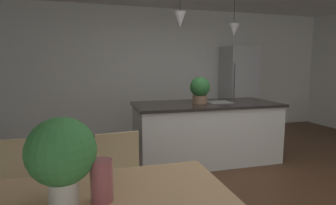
% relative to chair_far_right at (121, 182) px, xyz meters
% --- Properties ---
extents(ground_plane, '(10.00, 8.40, 0.04)m').
position_rel_chair_far_right_xyz_m(ground_plane, '(1.25, 0.36, -0.49)').
color(ground_plane, '#4C301E').
extents(wall_back_kitchen, '(10.00, 0.12, 2.70)m').
position_rel_chair_far_right_xyz_m(wall_back_kitchen, '(1.25, 3.62, 0.88)').
color(wall_back_kitchen, white).
rests_on(wall_back_kitchen, ground_plane).
extents(chair_far_right, '(0.43, 0.43, 0.87)m').
position_rel_chair_far_right_xyz_m(chair_far_right, '(0.00, 0.00, 0.00)').
color(chair_far_right, tan).
rests_on(chair_far_right, ground_plane).
extents(chair_far_left, '(0.42, 0.42, 0.87)m').
position_rel_chair_far_right_xyz_m(chair_far_left, '(-0.88, 0.00, 0.00)').
color(chair_far_left, tan).
rests_on(chair_far_left, ground_plane).
extents(kitchen_island, '(2.19, 0.97, 0.91)m').
position_rel_chair_far_right_xyz_m(kitchen_island, '(1.44, 1.52, -0.01)').
color(kitchen_island, silver).
rests_on(kitchen_island, ground_plane).
extents(refrigerator, '(0.69, 0.67, 1.90)m').
position_rel_chair_far_right_xyz_m(refrigerator, '(2.97, 3.22, 0.47)').
color(refrigerator, '#B2B5B7').
rests_on(refrigerator, ground_plane).
extents(pendant_over_island_main, '(0.16, 0.16, 0.71)m').
position_rel_chair_far_right_xyz_m(pendant_over_island_main, '(1.01, 1.52, 1.63)').
color(pendant_over_island_main, black).
extents(pendant_over_island_aux, '(0.16, 0.16, 0.80)m').
position_rel_chair_far_right_xyz_m(pendant_over_island_aux, '(1.86, 1.52, 1.52)').
color(pendant_over_island_aux, black).
extents(potted_plant_on_island, '(0.30, 0.30, 0.40)m').
position_rel_chair_far_right_xyz_m(potted_plant_on_island, '(1.33, 1.52, 0.64)').
color(potted_plant_on_island, '#8C664C').
rests_on(potted_plant_on_island, kitchen_island).
extents(potted_plant_on_table, '(0.35, 0.35, 0.46)m').
position_rel_chair_far_right_xyz_m(potted_plant_on_table, '(-0.36, -0.79, 0.53)').
color(potted_plant_on_table, beige).
rests_on(potted_plant_on_table, dining_table).
extents(vase_on_dining_table, '(0.12, 0.12, 0.23)m').
position_rel_chair_far_right_xyz_m(vase_on_dining_table, '(-0.17, -0.81, 0.38)').
color(vase_on_dining_table, '#994C51').
rests_on(vase_on_dining_table, dining_table).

